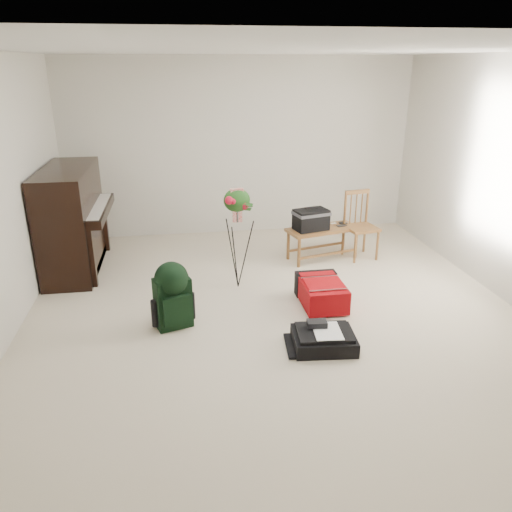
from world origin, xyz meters
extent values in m
cube|color=beige|center=(0.00, 0.00, 0.00)|extent=(5.00, 5.50, 0.01)
cube|color=white|center=(0.00, 0.00, 2.50)|extent=(5.00, 5.50, 0.01)
cube|color=beige|center=(0.00, 2.75, 1.25)|extent=(5.00, 0.04, 2.50)
cube|color=black|center=(-2.20, 1.60, 0.62)|extent=(0.55, 1.50, 1.25)
cube|color=black|center=(-1.90, 1.60, 0.73)|extent=(0.28, 1.30, 0.10)
cube|color=white|center=(-1.90, 1.60, 0.78)|extent=(0.22, 1.20, 0.02)
cube|color=black|center=(-2.15, 1.60, 0.05)|extent=(0.45, 1.30, 0.10)
cube|color=brown|center=(0.90, 1.44, 0.40)|extent=(0.99, 0.59, 0.04)
cylinder|color=brown|center=(0.48, 1.29, 0.19)|extent=(0.04, 0.04, 0.38)
cylinder|color=brown|center=(0.48, 1.58, 0.19)|extent=(0.04, 0.04, 0.38)
cylinder|color=brown|center=(1.31, 1.29, 0.19)|extent=(0.04, 0.04, 0.38)
cylinder|color=brown|center=(1.31, 1.58, 0.19)|extent=(0.04, 0.04, 0.38)
cube|color=brown|center=(1.40, 1.40, 0.40)|extent=(0.44, 0.44, 0.04)
cylinder|color=brown|center=(1.23, 1.24, 0.19)|extent=(0.03, 0.03, 0.39)
cylinder|color=brown|center=(1.23, 1.56, 0.19)|extent=(0.03, 0.03, 0.39)
cylinder|color=brown|center=(1.56, 1.24, 0.19)|extent=(0.03, 0.03, 0.39)
cylinder|color=brown|center=(1.56, 1.56, 0.19)|extent=(0.03, 0.03, 0.39)
cube|color=brown|center=(1.40, 1.56, 0.84)|extent=(0.34, 0.09, 0.05)
cylinder|color=brown|center=(1.23, 1.56, 0.63)|extent=(0.03, 0.03, 0.47)
cylinder|color=brown|center=(1.56, 1.56, 0.63)|extent=(0.03, 0.03, 0.47)
cube|color=#AB0713|center=(0.52, 0.13, 0.14)|extent=(0.42, 0.63, 0.24)
cube|color=black|center=(0.52, 0.38, 0.14)|extent=(0.44, 0.14, 0.26)
cube|color=#AB0713|center=(0.52, 0.09, 0.27)|extent=(0.38, 0.36, 0.02)
cube|color=silver|center=(0.52, -0.09, 0.27)|extent=(0.40, 0.01, 0.01)
cube|color=black|center=(0.31, -0.69, 0.07)|extent=(0.58, 0.49, 0.13)
cube|color=black|center=(0.31, -0.69, 0.15)|extent=(0.51, 0.41, 0.03)
cube|color=white|center=(0.33, -0.71, 0.18)|extent=(0.27, 0.35, 0.01)
cube|color=black|center=(0.25, -0.62, 0.20)|extent=(0.18, 0.12, 0.05)
cube|color=black|center=(-1.02, -0.08, 0.25)|extent=(0.38, 0.29, 0.50)
cube|color=black|center=(-1.02, -0.21, 0.22)|extent=(0.27, 0.13, 0.29)
sphere|color=black|center=(-1.02, -0.08, 0.50)|extent=(0.32, 0.32, 0.32)
cube|color=black|center=(-1.10, 0.03, 0.25)|extent=(0.05, 0.05, 0.45)
cube|color=black|center=(-0.94, 0.03, 0.25)|extent=(0.05, 0.05, 0.45)
cylinder|color=black|center=(-0.29, 0.73, 0.92)|extent=(0.01, 0.01, 0.31)
ellipsoid|color=#1F4F18|center=(-0.29, 0.73, 1.02)|extent=(0.29, 0.21, 0.27)
cube|color=red|center=(-0.29, 0.71, 1.11)|extent=(0.15, 0.05, 0.08)
camera|label=1|loc=(-0.90, -4.44, 2.39)|focal=35.00mm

